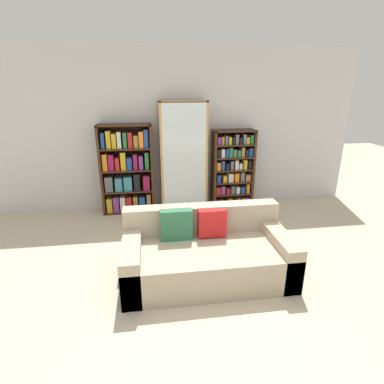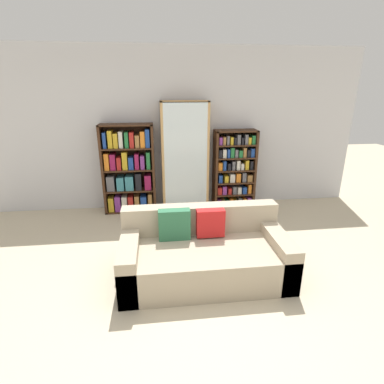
{
  "view_description": "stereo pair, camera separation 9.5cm",
  "coord_description": "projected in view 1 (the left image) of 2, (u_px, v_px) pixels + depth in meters",
  "views": [
    {
      "loc": [
        -0.45,
        -2.45,
        2.06
      ],
      "look_at": [
        0.11,
        1.45,
        0.67
      ],
      "focal_mm": 28.0,
      "sensor_mm": 36.0,
      "label": 1
    },
    {
      "loc": [
        -0.36,
        -2.47,
        2.06
      ],
      "look_at": [
        0.11,
        1.45,
        0.67
      ],
      "focal_mm": 28.0,
      "sensor_mm": 36.0,
      "label": 2
    }
  ],
  "objects": [
    {
      "name": "wall_back",
      "position": [
        175.0,
        130.0,
        5.13
      ],
      "size": [
        6.37,
        0.06,
        2.7
      ],
      "color": "silver",
      "rests_on": "ground"
    },
    {
      "name": "wine_bottle",
      "position": [
        215.0,
        219.0,
        4.57
      ],
      "size": [
        0.08,
        0.08,
        0.36
      ],
      "color": "black",
      "rests_on": "ground"
    },
    {
      "name": "display_cabinet",
      "position": [
        183.0,
        157.0,
        5.07
      ],
      "size": [
        0.78,
        0.36,
        1.85
      ],
      "color": "tan",
      "rests_on": "ground"
    },
    {
      "name": "bookshelf_left",
      "position": [
        127.0,
        171.0,
        5.03
      ],
      "size": [
        0.87,
        0.32,
        1.5
      ],
      "color": "#3D2314",
      "rests_on": "ground"
    },
    {
      "name": "couch",
      "position": [
        206.0,
        254.0,
        3.4
      ],
      "size": [
        1.85,
        0.93,
        0.76
      ],
      "color": "tan",
      "rests_on": "ground"
    },
    {
      "name": "bookshelf_right",
      "position": [
        233.0,
        169.0,
        5.29
      ],
      "size": [
        0.72,
        0.32,
        1.37
      ],
      "color": "#3D2314",
      "rests_on": "ground"
    },
    {
      "name": "ground_plane",
      "position": [
        201.0,
        301.0,
        3.04
      ],
      "size": [
        16.0,
        16.0,
        0.0
      ],
      "primitive_type": "plane",
      "color": "beige"
    }
  ]
}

